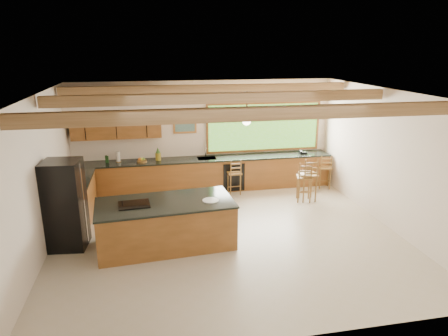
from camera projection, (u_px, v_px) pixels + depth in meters
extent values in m
plane|color=beige|center=(228.00, 235.00, 8.52)|extent=(7.20, 7.20, 0.00)
cube|color=silver|center=(205.00, 135.00, 11.13)|extent=(7.20, 0.04, 3.00)
cube|color=silver|center=(279.00, 242.00, 5.03)|extent=(7.20, 0.04, 3.00)
cube|color=silver|center=(39.00, 179.00, 7.42)|extent=(0.04, 6.50, 3.00)
cube|color=silver|center=(389.00, 159.00, 8.74)|extent=(0.04, 6.50, 3.00)
cube|color=tan|center=(228.00, 94.00, 7.64)|extent=(7.20, 6.50, 0.04)
cube|color=#A78153|center=(249.00, 114.00, 6.18)|extent=(7.10, 0.15, 0.22)
cube|color=#A78153|center=(223.00, 98.00, 8.15)|extent=(7.10, 0.15, 0.22)
cube|color=#A78153|center=(209.00, 89.00, 9.85)|extent=(7.10, 0.15, 0.22)
cube|color=brown|center=(116.00, 125.00, 10.41)|extent=(2.30, 0.35, 0.70)
cube|color=silver|center=(114.00, 102.00, 10.17)|extent=(2.60, 0.50, 0.48)
cylinder|color=#FFEABF|center=(87.00, 112.00, 10.11)|extent=(0.10, 0.10, 0.01)
cylinder|color=#FFEABF|center=(143.00, 111.00, 10.36)|extent=(0.10, 0.10, 0.01)
cube|color=#72A93C|center=(264.00, 127.00, 11.37)|extent=(3.20, 0.04, 1.30)
cube|color=#AF7135|center=(185.00, 124.00, 10.90)|extent=(0.64, 0.03, 0.54)
cube|color=#39684A|center=(185.00, 124.00, 10.88)|extent=(0.54, 0.01, 0.44)
cube|color=brown|center=(207.00, 175.00, 11.12)|extent=(7.00, 0.65, 0.88)
cube|color=black|center=(207.00, 159.00, 10.99)|extent=(7.04, 0.69, 0.04)
cube|color=brown|center=(76.00, 204.00, 9.06)|extent=(0.65, 2.35, 0.88)
cube|color=black|center=(73.00, 185.00, 8.93)|extent=(0.69, 2.39, 0.04)
cube|color=black|center=(234.00, 178.00, 10.95)|extent=(0.60, 0.02, 0.78)
cube|color=silver|center=(207.00, 159.00, 10.99)|extent=(0.50, 0.38, 0.03)
cylinder|color=silver|center=(206.00, 151.00, 11.13)|extent=(0.03, 0.03, 0.30)
cylinder|color=silver|center=(206.00, 147.00, 11.00)|extent=(0.03, 0.20, 0.03)
cylinder|color=silver|center=(118.00, 157.00, 10.59)|extent=(0.11, 0.11, 0.28)
cylinder|color=#1A3D18|center=(106.00, 159.00, 10.54)|extent=(0.05, 0.05, 0.19)
cylinder|color=#1A3D18|center=(108.00, 159.00, 10.53)|extent=(0.05, 0.05, 0.18)
cube|color=black|center=(303.00, 152.00, 11.42)|extent=(0.22, 0.17, 0.10)
cube|color=brown|center=(166.00, 225.00, 7.99)|extent=(2.73, 1.42, 0.89)
cube|color=black|center=(165.00, 203.00, 7.85)|extent=(2.77, 1.46, 0.04)
cube|color=black|center=(134.00, 204.00, 7.69)|extent=(0.62, 0.51, 0.02)
cylinder|color=silver|center=(211.00, 200.00, 7.90)|extent=(0.32, 0.32, 0.02)
cube|color=black|center=(65.00, 205.00, 7.80)|extent=(0.76, 0.74, 1.79)
cube|color=silver|center=(84.00, 204.00, 7.87)|extent=(0.02, 0.05, 1.64)
cube|color=brown|center=(234.00, 173.00, 10.77)|extent=(0.37, 0.37, 0.04)
cylinder|color=brown|center=(230.00, 186.00, 10.70)|extent=(0.03, 0.03, 0.57)
cylinder|color=brown|center=(240.00, 185.00, 10.75)|extent=(0.03, 0.03, 0.57)
cylinder|color=brown|center=(228.00, 182.00, 10.96)|extent=(0.03, 0.03, 0.57)
cylinder|color=brown|center=(238.00, 182.00, 11.01)|extent=(0.03, 0.03, 0.57)
cube|color=brown|center=(308.00, 174.00, 10.29)|extent=(0.43, 0.43, 0.04)
cylinder|color=brown|center=(304.00, 190.00, 10.21)|extent=(0.04, 0.04, 0.68)
cylinder|color=brown|center=(316.00, 189.00, 10.27)|extent=(0.04, 0.04, 0.68)
cylinder|color=brown|center=(299.00, 186.00, 10.52)|extent=(0.04, 0.04, 0.68)
cylinder|color=brown|center=(311.00, 185.00, 10.58)|extent=(0.04, 0.04, 0.68)
cube|color=brown|center=(304.00, 177.00, 10.26)|extent=(0.47, 0.47, 0.04)
cylinder|color=brown|center=(300.00, 192.00, 10.18)|extent=(0.04, 0.04, 0.63)
cylinder|color=brown|center=(312.00, 191.00, 10.24)|extent=(0.04, 0.04, 0.63)
cylinder|color=brown|center=(296.00, 188.00, 10.47)|extent=(0.04, 0.04, 0.63)
cylinder|color=brown|center=(307.00, 187.00, 10.53)|extent=(0.04, 0.04, 0.63)
cube|color=brown|center=(325.00, 168.00, 11.25)|extent=(0.43, 0.43, 0.04)
cylinder|color=brown|center=(322.00, 180.00, 11.18)|extent=(0.03, 0.03, 0.57)
cylinder|color=brown|center=(331.00, 179.00, 11.23)|extent=(0.03, 0.03, 0.57)
cylinder|color=brown|center=(318.00, 177.00, 11.44)|extent=(0.03, 0.03, 0.57)
cylinder|color=brown|center=(327.00, 176.00, 11.49)|extent=(0.03, 0.03, 0.57)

